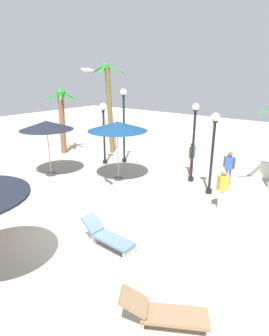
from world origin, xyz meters
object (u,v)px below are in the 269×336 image
object	(u,v)px
palm_tree_2	(109,99)
guest_3	(223,186)
palm_tree_3	(62,114)
guest_0	(192,155)
lamp_post_0	(104,123)
lamp_post_2	(124,117)
lounge_chair_0	(164,313)
patio_umbrella_4	(47,126)
guest_1	(229,165)
patio_umbrella_3	(117,126)
lounge_chair_1	(107,236)
lamp_post_1	(213,145)
seagull_0	(87,70)
lamp_post_3	(194,137)

from	to	relation	value
palm_tree_2	guest_3	size ratio (longest dim) A/B	3.56
palm_tree_3	guest_0	world-z (taller)	palm_tree_3
lamp_post_0	lamp_post_2	bearing A→B (deg)	53.51
palm_tree_2	lounge_chair_0	distance (m)	14.71
palm_tree_3	lamp_post_2	world-z (taller)	lamp_post_2
lamp_post_2	patio_umbrella_4	bearing A→B (deg)	-110.26
guest_0	palm_tree_3	bearing A→B (deg)	-168.51
palm_tree_3	guest_1	bearing A→B (deg)	5.82
palm_tree_2	lamp_post_0	xyz separation A→B (m)	(1.57, -2.12, -1.14)
lounge_chair_0	guest_1	size ratio (longest dim) A/B	1.12
patio_umbrella_3	lounge_chair_0	distance (m)	9.25
palm_tree_3	lounge_chair_1	xyz separation A→B (m)	(9.81, -6.14, -2.26)
lounge_chair_1	lamp_post_0	bearing A→B (deg)	134.57
lamp_post_1	lounge_chair_1	size ratio (longest dim) A/B	1.91
seagull_0	palm_tree_3	bearing A→B (deg)	148.88
palm_tree_3	lounge_chair_0	size ratio (longest dim) A/B	2.25
guest_1	palm_tree_3	bearing A→B (deg)	-174.18
lamp_post_3	lamp_post_0	bearing A→B (deg)	-173.76
patio_umbrella_3	seagull_0	size ratio (longest dim) A/B	3.21
lounge_chair_1	lamp_post_2	bearing A→B (deg)	126.97
palm_tree_3	patio_umbrella_4	bearing A→B (deg)	-47.96
palm_tree_2	lamp_post_2	distance (m)	2.69
palm_tree_3	seagull_0	size ratio (longest dim) A/B	4.52
lounge_chair_1	guest_3	size ratio (longest dim) A/B	1.16
patio_umbrella_4	lamp_post_0	distance (m)	3.35
lamp_post_3	guest_1	world-z (taller)	lamp_post_3
palm_tree_3	lamp_post_1	size ratio (longest dim) A/B	1.17
guest_1	lamp_post_1	bearing A→B (deg)	-102.43
lamp_post_3	seagull_0	size ratio (longest dim) A/B	4.10
palm_tree_3	lamp_post_0	xyz separation A→B (m)	(3.75, 0.01, -0.23)
lamp_post_1	lamp_post_3	distance (m)	1.62
palm_tree_2	guest_1	distance (m)	9.07
seagull_0	palm_tree_2	bearing A→B (deg)	128.66
seagull_0	lamp_post_0	bearing A→B (deg)	129.63
patio_umbrella_3	patio_umbrella_4	world-z (taller)	patio_umbrella_3
palm_tree_3	lamp_post_2	xyz separation A→B (m)	(4.46, 0.97, 0.07)
lamp_post_3	guest_1	bearing A→B (deg)	16.76
palm_tree_2	lamp_post_0	size ratio (longest dim) A/B	1.63
patio_umbrella_4	lounge_chair_0	world-z (taller)	patio_umbrella_4
lounge_chair_0	lounge_chair_1	bearing A→B (deg)	154.54
patio_umbrella_4	palm_tree_3	distance (m)	4.35
lamp_post_0	lamp_post_3	world-z (taller)	lamp_post_3
palm_tree_3	lamp_post_0	bearing A→B (deg)	0.17
lamp_post_0	guest_0	size ratio (longest dim) A/B	2.16
guest_0	guest_3	bearing A→B (deg)	-46.98
lounge_chair_1	lamp_post_1	bearing A→B (deg)	82.97
lamp_post_1	guest_1	bearing A→B (deg)	77.57
patio_umbrella_4	lamp_post_2	size ratio (longest dim) A/B	0.68
lamp_post_1	lamp_post_2	xyz separation A→B (m)	(-6.07, 1.25, 0.49)
lounge_chair_1	seagull_0	xyz separation A→B (m)	(-2.28, 1.59, 4.87)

